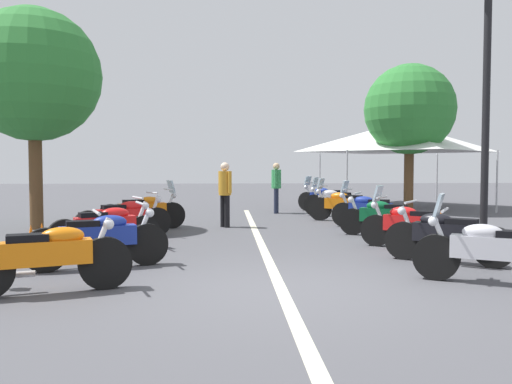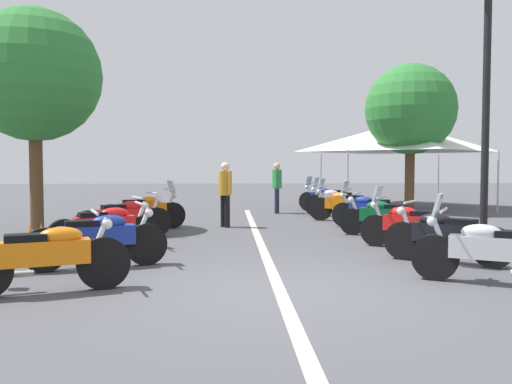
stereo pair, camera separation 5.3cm
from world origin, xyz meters
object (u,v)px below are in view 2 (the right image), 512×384
at_px(motorcycle_left_row_0, 47,256).
at_px(traffic_cone_2, 42,241).
at_px(motorcycle_left_row_4, 144,211).
at_px(motorcycle_right_row_7, 326,198).
at_px(motorcycle_right_row_0, 493,250).
at_px(roadside_tree_0, 411,110).
at_px(motorcycle_left_row_3, 124,217).
at_px(street_lamp_twin_globe, 487,54).
at_px(motorcycle_right_row_1, 445,236).
at_px(bystander_0, 277,184).
at_px(traffic_cone_1, 31,244).
at_px(roadside_tree_1, 34,76).
at_px(event_tent, 399,137).
at_px(motorcycle_right_row_5, 345,205).
at_px(motorcycle_left_row_2, 106,227).
at_px(bystander_1, 225,189).
at_px(motorcycle_right_row_3, 385,217).
at_px(traffic_cone_0, 441,224).
at_px(motorcycle_right_row_4, 369,210).
at_px(motorcycle_right_row_6, 335,201).
at_px(motorcycle_right_row_2, 411,225).
at_px(motorcycle_left_row_1, 98,238).

distance_m(motorcycle_left_row_0, traffic_cone_2, 2.80).
height_order(motorcycle_left_row_4, motorcycle_right_row_7, motorcycle_left_row_4).
height_order(motorcycle_right_row_0, roadside_tree_0, roadside_tree_0).
xyz_separation_m(motorcycle_left_row_3, street_lamp_twin_globe, (-1.75, -7.14, 3.23)).
bearing_deg(motorcycle_left_row_3, motorcycle_right_row_1, -59.17).
relative_size(motorcycle_left_row_0, bystander_0, 1.18).
bearing_deg(motorcycle_right_row_0, traffic_cone_1, 11.54).
xyz_separation_m(motorcycle_left_row_4, roadside_tree_1, (0.31, 2.69, 3.33)).
relative_size(traffic_cone_2, event_tent, 0.11).
bearing_deg(motorcycle_right_row_5, motorcycle_left_row_2, 72.71).
height_order(motorcycle_right_row_1, bystander_1, bystander_1).
relative_size(motorcycle_left_row_2, roadside_tree_0, 0.38).
height_order(motorcycle_left_row_0, motorcycle_left_row_2, motorcycle_left_row_0).
bearing_deg(motorcycle_right_row_7, motorcycle_right_row_3, 129.89).
bearing_deg(traffic_cone_0, motorcycle_right_row_5, 22.49).
bearing_deg(motorcycle_left_row_2, motorcycle_right_row_5, 15.19).
xyz_separation_m(motorcycle_right_row_4, event_tent, (6.56, -2.88, 2.18)).
height_order(motorcycle_right_row_0, motorcycle_right_row_6, motorcycle_right_row_6).
xyz_separation_m(street_lamp_twin_globe, roadside_tree_1, (3.61, 9.67, 0.12)).
bearing_deg(motorcycle_left_row_2, traffic_cone_2, -170.90).
xyz_separation_m(motorcycle_left_row_4, traffic_cone_1, (-4.23, 1.20, -0.18)).
relative_size(street_lamp_twin_globe, traffic_cone_2, 8.92).
height_order(motorcycle_right_row_0, motorcycle_right_row_1, motorcycle_right_row_0).
relative_size(motorcycle_right_row_2, traffic_cone_1, 2.85).
height_order(traffic_cone_2, roadside_tree_0, roadside_tree_0).
height_order(motorcycle_left_row_0, motorcycle_right_row_7, motorcycle_right_row_7).
xyz_separation_m(motorcycle_right_row_2, motorcycle_right_row_5, (4.92, 0.18, 0.02)).
distance_m(motorcycle_left_row_0, roadside_tree_0, 14.20).
bearing_deg(bystander_1, motorcycle_right_row_3, 115.66).
relative_size(motorcycle_right_row_5, bystander_1, 1.17).
height_order(motorcycle_left_row_0, event_tent, event_tent).
relative_size(motorcycle_left_row_1, roadside_tree_1, 0.38).
height_order(traffic_cone_2, roadside_tree_1, roadside_tree_1).
bearing_deg(motorcycle_left_row_0, street_lamp_twin_globe, 4.32).
relative_size(bystander_0, roadside_tree_0, 0.34).
height_order(motorcycle_right_row_7, event_tent, event_tent).
bearing_deg(street_lamp_twin_globe, motorcycle_right_row_1, 137.80).
distance_m(motorcycle_right_row_3, motorcycle_right_row_6, 4.64).
relative_size(motorcycle_left_row_3, motorcycle_right_row_5, 1.00).
xyz_separation_m(traffic_cone_1, event_tent, (10.85, -9.74, 2.36)).
height_order(motorcycle_left_row_1, motorcycle_right_row_7, motorcycle_right_row_7).
bearing_deg(motorcycle_left_row_3, traffic_cone_2, -141.43).
bearing_deg(motorcycle_right_row_2, motorcycle_left_row_0, 63.90).
relative_size(motorcycle_left_row_0, traffic_cone_2, 3.22).
bearing_deg(motorcycle_right_row_6, motorcycle_left_row_2, 77.52).
xyz_separation_m(motorcycle_right_row_0, motorcycle_right_row_1, (1.57, -0.00, -0.01)).
xyz_separation_m(motorcycle_left_row_4, bystander_0, (4.36, -3.70, 0.51)).
bearing_deg(motorcycle_left_row_4, traffic_cone_0, -39.23).
bearing_deg(motorcycle_left_row_2, motorcycle_right_row_7, 29.18).
bearing_deg(motorcycle_right_row_7, motorcycle_right_row_0, 129.40).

